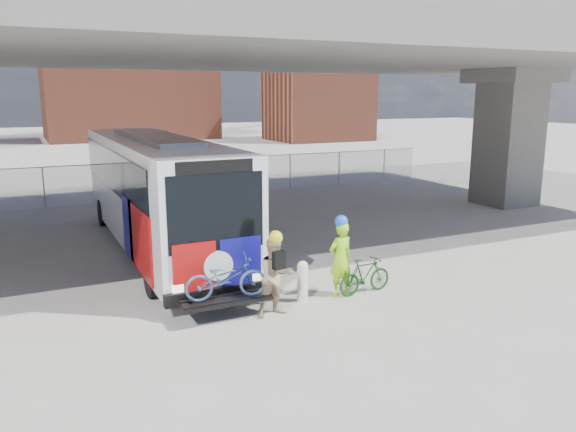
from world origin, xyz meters
TOP-DOWN VIEW (x-y plane):
  - ground at (0.00, 0.00)m, footprint 160.00×160.00m
  - bus at (-2.00, 3.27)m, footprint 2.67×12.98m
  - overpass at (0.00, 4.00)m, footprint 40.00×16.00m
  - chainlink_fence at (0.00, 12.00)m, footprint 30.00×0.06m
  - brick_buildings at (1.23, 48.23)m, footprint 54.00×22.00m
  - smokestack at (14.00, 55.00)m, footprint 2.20×2.20m
  - bollard at (0.03, -3.05)m, footprint 0.27×0.27m
  - cyclist_hivis at (1.08, -3.05)m, footprint 0.74×0.55m
  - cyclist_tan at (-0.91, -3.56)m, footprint 0.92×0.74m
  - bike_parked at (1.69, -3.23)m, footprint 1.58×0.56m

SIDE VIEW (x-z plane):
  - ground at x=0.00m, z-range 0.00..0.00m
  - bike_parked at x=1.69m, z-range 0.00..0.93m
  - bollard at x=0.03m, z-range 0.04..1.06m
  - cyclist_tan at x=-0.91m, z-range -0.06..1.92m
  - cyclist_hivis at x=1.08m, z-range -0.04..2.01m
  - chainlink_fence at x=0.00m, z-range -13.58..16.42m
  - bus at x=-2.00m, z-range 0.26..3.95m
  - brick_buildings at x=1.23m, z-range -0.58..11.42m
  - overpass at x=0.00m, z-range 2.57..10.52m
  - smokestack at x=14.00m, z-range 0.00..25.00m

